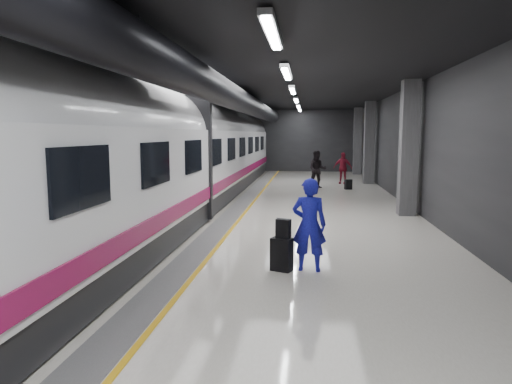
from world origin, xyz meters
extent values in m
plane|color=silver|center=(0.00, 0.00, 0.00)|extent=(40.00, 40.00, 0.00)
cube|color=black|center=(0.00, 0.00, 4.50)|extent=(10.00, 40.00, 0.02)
cube|color=#28282B|center=(0.00, 20.00, 2.25)|extent=(10.00, 0.02, 4.50)
cube|color=#28282B|center=(-5.00, 0.00, 2.25)|extent=(0.02, 40.00, 4.50)
cube|color=#28282B|center=(5.00, 0.00, 2.25)|extent=(0.02, 40.00, 4.50)
cube|color=slate|center=(-1.35, 0.00, 0.01)|extent=(0.65, 39.80, 0.01)
cube|color=yellow|center=(-0.95, 0.00, 0.01)|extent=(0.10, 39.80, 0.01)
cylinder|color=black|center=(-1.30, 0.00, 3.95)|extent=(0.80, 38.00, 0.80)
cube|color=silver|center=(0.60, -6.00, 4.40)|extent=(0.22, 2.60, 0.10)
cube|color=silver|center=(0.60, -1.00, 4.40)|extent=(0.22, 2.60, 0.10)
cube|color=silver|center=(0.60, 4.00, 4.40)|extent=(0.22, 2.60, 0.10)
cube|color=silver|center=(0.60, 9.00, 4.40)|extent=(0.22, 2.60, 0.10)
cube|color=silver|center=(0.60, 14.00, 4.40)|extent=(0.22, 2.60, 0.10)
cube|color=silver|center=(0.60, 18.00, 4.40)|extent=(0.22, 2.60, 0.10)
cube|color=#515154|center=(4.55, 2.00, 2.25)|extent=(0.55, 0.55, 4.50)
cube|color=#515154|center=(4.55, 12.00, 2.25)|extent=(0.55, 0.55, 4.50)
cube|color=#515154|center=(4.55, 18.00, 2.25)|extent=(0.55, 0.55, 4.50)
cube|color=black|center=(-3.25, 0.00, 0.35)|extent=(2.80, 38.00, 0.60)
cube|color=white|center=(-3.25, 0.00, 1.75)|extent=(2.90, 38.00, 2.20)
cylinder|color=white|center=(-3.25, 0.00, 2.70)|extent=(2.80, 38.00, 2.80)
cube|color=maroon|center=(-1.78, 0.00, 0.95)|extent=(0.04, 38.00, 0.35)
cube|color=black|center=(-3.25, 0.00, 2.00)|extent=(3.05, 0.25, 3.80)
cube|color=black|center=(-1.78, -8.00, 2.15)|extent=(0.05, 1.60, 0.85)
cube|color=black|center=(-1.78, -5.00, 2.15)|extent=(0.05, 1.60, 0.85)
cube|color=black|center=(-1.78, -2.00, 2.15)|extent=(0.05, 1.60, 0.85)
cube|color=black|center=(-1.78, 1.00, 2.15)|extent=(0.05, 1.60, 0.85)
cube|color=black|center=(-1.78, 4.00, 2.15)|extent=(0.05, 1.60, 0.85)
cube|color=black|center=(-1.78, 7.00, 2.15)|extent=(0.05, 1.60, 0.85)
cube|color=black|center=(-1.78, 10.00, 2.15)|extent=(0.05, 1.60, 0.85)
cube|color=black|center=(-1.78, 13.00, 2.15)|extent=(0.05, 1.60, 0.85)
cube|color=black|center=(-1.78, 16.00, 2.15)|extent=(0.05, 1.60, 0.85)
imported|color=#191EBF|center=(1.26, -4.78, 0.94)|extent=(0.70, 0.48, 1.87)
cube|color=black|center=(0.72, -4.86, 0.33)|extent=(0.48, 0.39, 0.67)
cube|color=black|center=(0.75, -4.84, 0.86)|extent=(0.32, 0.23, 0.38)
imported|color=black|center=(1.69, 9.52, 0.95)|extent=(0.93, 0.73, 1.90)
imported|color=maroon|center=(3.12, 11.76, 0.87)|extent=(1.09, 0.66, 1.74)
cube|color=black|center=(3.22, 9.10, 0.25)|extent=(0.39, 0.33, 0.49)
camera|label=1|loc=(1.22, -13.76, 2.73)|focal=32.00mm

